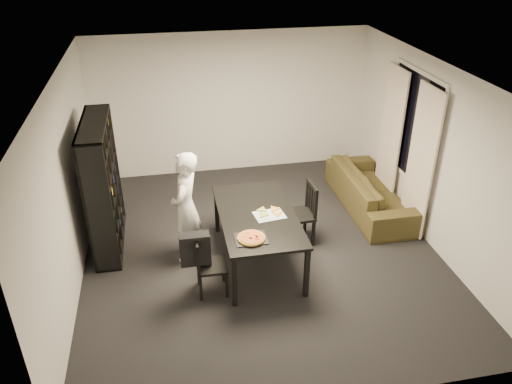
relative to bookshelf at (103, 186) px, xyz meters
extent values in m
cube|color=black|center=(2.16, -0.60, -0.95)|extent=(5.00, 5.50, 0.01)
cube|color=white|center=(2.16, -0.60, 1.65)|extent=(5.00, 5.50, 0.01)
cube|color=silver|center=(2.16, 2.15, 0.35)|extent=(5.00, 0.01, 2.60)
cube|color=silver|center=(2.16, -3.35, 0.35)|extent=(5.00, 0.01, 2.60)
cube|color=silver|center=(-0.34, -0.60, 0.35)|extent=(0.01, 5.50, 2.60)
cube|color=silver|center=(4.66, -0.60, 0.35)|extent=(0.01, 5.50, 2.60)
cube|color=black|center=(4.64, 0.00, 0.55)|extent=(0.02, 1.40, 1.60)
cube|color=white|center=(4.64, 0.00, 0.55)|extent=(0.03, 1.52, 1.72)
cube|color=silver|center=(4.56, -0.52, 0.20)|extent=(0.03, 0.70, 2.25)
cube|color=silver|center=(4.56, 0.52, 0.20)|extent=(0.03, 0.70, 2.25)
cube|color=black|center=(0.00, 0.00, 0.00)|extent=(0.35, 1.50, 1.90)
cube|color=black|center=(2.05, -0.87, -0.21)|extent=(1.02, 1.83, 0.04)
cube|color=black|center=(1.60, -1.74, -0.59)|extent=(0.06, 0.06, 0.72)
cube|color=black|center=(2.51, -1.74, -0.59)|extent=(0.06, 0.06, 0.72)
cube|color=black|center=(1.60, 0.00, -0.59)|extent=(0.06, 0.06, 0.72)
cube|color=black|center=(2.51, 0.00, -0.59)|extent=(0.06, 0.06, 0.72)
cube|color=black|center=(1.36, -1.40, -0.56)|extent=(0.39, 0.39, 0.04)
cube|color=black|center=(1.18, -1.40, -0.33)|extent=(0.04, 0.38, 0.41)
cube|color=black|center=(1.18, -1.40, -0.15)|extent=(0.03, 0.37, 0.05)
cube|color=black|center=(1.52, -1.57, -0.76)|extent=(0.04, 0.04, 0.37)
cube|color=black|center=(1.52, -1.24, -0.76)|extent=(0.04, 0.04, 0.37)
cube|color=black|center=(1.19, -1.56, -0.76)|extent=(0.04, 0.04, 0.37)
cube|color=black|center=(1.19, -1.23, -0.76)|extent=(0.04, 0.04, 0.37)
cube|color=black|center=(2.74, -0.50, -0.50)|extent=(0.46, 0.46, 0.04)
cube|color=black|center=(2.93, -0.49, -0.25)|extent=(0.06, 0.44, 0.47)
cube|color=black|center=(2.93, -0.49, -0.04)|extent=(0.05, 0.42, 0.05)
cube|color=black|center=(2.54, -0.32, -0.74)|extent=(0.04, 0.04, 0.42)
cube|color=black|center=(2.56, -0.69, -0.74)|extent=(0.04, 0.04, 0.42)
cube|color=black|center=(2.91, -0.30, -0.74)|extent=(0.04, 0.04, 0.42)
cube|color=black|center=(2.93, -0.67, -0.74)|extent=(0.04, 0.04, 0.42)
cube|color=black|center=(1.17, -1.40, -0.31)|extent=(0.38, 0.08, 0.41)
cube|color=black|center=(1.17, -1.40, -0.08)|extent=(0.37, 0.16, 0.05)
imported|color=silver|center=(1.12, -0.59, -0.14)|extent=(0.56, 0.69, 1.62)
cube|color=black|center=(1.86, -1.44, -0.18)|extent=(0.40, 0.32, 0.01)
cylinder|color=#A68030|center=(1.86, -1.45, -0.16)|extent=(0.35, 0.35, 0.02)
cylinder|color=#BF7831|center=(1.86, -1.45, -0.15)|extent=(0.31, 0.31, 0.01)
cube|color=white|center=(2.21, -0.93, -0.18)|extent=(0.44, 0.35, 0.01)
imported|color=#382E16|center=(4.19, 0.23, -0.63)|extent=(0.85, 2.17, 0.63)
camera|label=1|loc=(0.93, -6.51, 3.31)|focal=35.00mm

